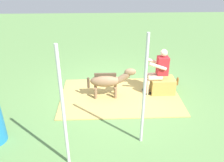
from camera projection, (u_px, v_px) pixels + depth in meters
The scene contains 8 objects.
ground_plane at pixel (120, 95), 6.84m from camera, with size 24.00×24.00×0.00m, color #608C4C.
hay_patch at pixel (120, 96), 6.74m from camera, with size 3.37×2.16×0.02m, color tan.
hay_bale at pixel (162, 85), 6.85m from camera, with size 0.68×0.50×0.46m, color tan.
person_seated at pixel (158, 70), 6.61m from camera, with size 0.67×0.42×1.34m.
pony_standing at pixel (109, 81), 6.49m from camera, with size 1.35×0.32×0.88m.
soda_bottle at pixel (177, 81), 7.32m from camera, with size 0.07×0.07×0.28m.
tent_pole_left at pixel (144, 93), 4.55m from camera, with size 0.06×0.06×2.39m, color silver.
tent_pole_right at pixel (63, 111), 4.01m from camera, with size 0.06×0.06×2.39m, color silver.
Camera 1 is at (0.48, 5.89, 3.48)m, focal length 37.72 mm.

